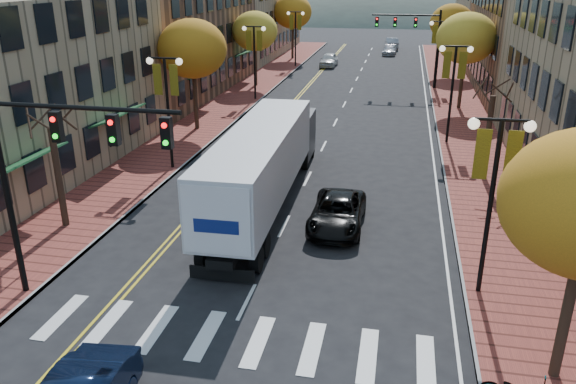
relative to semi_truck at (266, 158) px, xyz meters
The scene contains 27 objects.
ground 12.51m from the semi_truck, 83.93° to the right, with size 200.00×200.00×0.00m, color black.
sidewalk_left 21.79m from the semi_truck, 110.80° to the left, with size 4.00×85.00×0.15m, color brown.
sidewalk_right 22.84m from the semi_truck, 63.05° to the left, with size 4.00×85.00×0.15m, color brown.
building_left_mid 28.67m from the semi_truck, 123.45° to the left, with size 12.00×24.00×11.00m, color brown.
building_left_far 51.29m from the semi_truck, 107.84° to the left, with size 12.00×26.00×9.50m, color #9E8966.
building_right_mid 35.85m from the semi_truck, 56.37° to the left, with size 15.00×24.00×10.00m, color brown.
building_right_far 55.52m from the semi_truck, 69.07° to the left, with size 15.00×20.00×11.00m, color #9E8966.
tree_left_a 8.79m from the semi_truck, 151.18° to the right, with size 0.28×0.28×4.20m.
tree_left_b 14.42m from the semi_truck, 123.20° to the left, with size 4.48×4.48×7.21m.
tree_left_c 28.95m from the semi_truck, 105.50° to the left, with size 4.16×4.16×6.69m.
tree_left_d 46.53m from the semi_truck, 99.55° to the left, with size 4.61×4.61×7.42m.
tree_right_b 11.81m from the semi_truck, 29.23° to the left, with size 0.28×0.28×4.20m.
tree_right_c 24.29m from the semi_truck, 64.67° to the left, with size 4.48×4.48×7.21m.
tree_right_d 39.26m from the semi_truck, 74.74° to the left, with size 4.35×4.35×7.00m.
lamp_left_b 7.53m from the semi_truck, 148.73° to the left, with size 1.96×0.36×6.05m.
lamp_left_c 22.72m from the semi_truck, 105.90° to the left, with size 1.96×0.36×6.05m.
lamp_left_d 40.30m from the semi_truck, 98.86° to the left, with size 1.96×0.36×6.05m.
lamp_right_a 10.98m from the semi_truck, 35.31° to the right, with size 1.96×0.36×6.05m.
lamp_right_b 14.83m from the semi_truck, 53.20° to the left, with size 1.96×0.36×6.05m.
lamp_right_c 31.11m from the semi_truck, 73.53° to the left, with size 1.96×0.36×6.05m.
traffic_mast_near 10.48m from the semi_truck, 114.32° to the right, with size 6.10×0.35×7.00m.
traffic_mast_far 30.64m from the semi_truck, 77.17° to the left, with size 6.10×0.34×7.00m.
semi_truck is the anchor object (origin of this frame).
black_suv 4.28m from the semi_truck, 27.64° to the right, with size 2.17×4.71×1.31m, color black.
car_far_white 41.17m from the semi_truck, 93.55° to the left, with size 1.76×4.37×1.49m, color silver.
car_far_silver 52.24m from the semi_truck, 85.71° to the left, with size 1.68×4.13×1.20m, color #A0A1A8.
car_far_oncoming 58.47m from the semi_truck, 86.09° to the left, with size 1.65×4.74×1.56m, color #95959C.
Camera 1 is at (4.48, -11.25, 10.11)m, focal length 35.00 mm.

